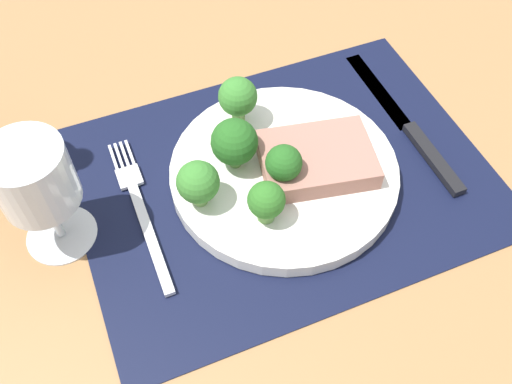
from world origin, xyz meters
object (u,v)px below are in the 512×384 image
object	(u,v)px
fork	(141,210)
knife	(411,129)
plate	(284,172)
steak	(317,159)
wine_glass	(35,183)

from	to	relation	value
fork	knife	xyz separation A→B (cm)	(30.26, -0.89, 0.05)
knife	fork	bearing A→B (deg)	-179.38
plate	steak	bearing A→B (deg)	-19.71
fork	knife	distance (cm)	30.27
plate	steak	xyz separation A→B (cm)	(3.01, -1.08, 1.90)
plate	steak	size ratio (longest dim) A/B	2.10
knife	wine_glass	xyz separation A→B (cm)	(-38.04, 1.20, 7.85)
steak	knife	xyz separation A→B (cm)	(12.45, 1.61, -2.40)
steak	plate	bearing A→B (deg)	160.29
plate	steak	distance (cm)	3.72
knife	wine_glass	distance (cm)	38.86
wine_glass	fork	bearing A→B (deg)	-2.29
knife	wine_glass	world-z (taller)	wine_glass
steak	knife	bearing A→B (deg)	7.35
steak	fork	xyz separation A→B (cm)	(-17.80, 2.50, -2.45)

